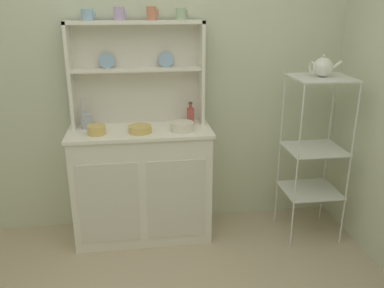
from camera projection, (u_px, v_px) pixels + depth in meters
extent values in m
cube|color=beige|center=(140.00, 72.00, 3.09)|extent=(3.84, 0.05, 2.50)
cube|color=white|center=(142.00, 184.00, 3.12)|extent=(1.01, 0.42, 0.87)
cube|color=silver|center=(109.00, 204.00, 2.91)|extent=(0.43, 0.01, 0.61)
cube|color=silver|center=(177.00, 200.00, 2.97)|extent=(0.43, 0.01, 0.61)
cube|color=white|center=(140.00, 131.00, 2.98)|extent=(1.04, 0.45, 0.02)
cube|color=silver|center=(137.00, 73.00, 3.04)|extent=(0.97, 0.02, 0.76)
cube|color=white|center=(70.00, 76.00, 2.90)|extent=(0.02, 0.18, 0.76)
cube|color=white|center=(202.00, 73.00, 3.02)|extent=(0.02, 0.18, 0.76)
cube|color=white|center=(137.00, 69.00, 2.95)|extent=(0.93, 0.16, 0.02)
cube|color=white|center=(135.00, 22.00, 2.84)|extent=(0.97, 0.18, 0.02)
cylinder|color=#8EB2D1|center=(107.00, 61.00, 2.94)|extent=(0.11, 0.03, 0.11)
cylinder|color=#8EB2D1|center=(166.00, 60.00, 2.99)|extent=(0.11, 0.03, 0.11)
cylinder|color=silver|center=(297.00, 170.00, 2.89)|extent=(0.01, 0.01, 1.25)
cylinder|color=silver|center=(350.00, 167.00, 2.94)|extent=(0.01, 0.01, 1.25)
cylinder|color=silver|center=(280.00, 152.00, 3.23)|extent=(0.01, 0.01, 1.25)
cylinder|color=silver|center=(327.00, 150.00, 3.28)|extent=(0.01, 0.01, 1.25)
cube|color=silver|center=(322.00, 78.00, 2.88)|extent=(0.42, 0.38, 0.01)
cube|color=silver|center=(314.00, 149.00, 3.05)|extent=(0.42, 0.38, 0.01)
cube|color=silver|center=(310.00, 190.00, 3.17)|extent=(0.42, 0.38, 0.01)
cylinder|color=#8EB2D1|center=(87.00, 15.00, 2.78)|extent=(0.08, 0.08, 0.08)
torus|color=#8EB2D1|center=(95.00, 14.00, 2.79)|extent=(0.01, 0.04, 0.04)
cylinder|color=#B79ECC|center=(119.00, 14.00, 2.81)|extent=(0.08, 0.08, 0.09)
torus|color=#B79ECC|center=(126.00, 13.00, 2.81)|extent=(0.01, 0.05, 0.05)
cylinder|color=#C67556|center=(151.00, 13.00, 2.84)|extent=(0.07, 0.07, 0.09)
torus|color=#C67556|center=(158.00, 13.00, 2.84)|extent=(0.01, 0.05, 0.05)
cylinder|color=#9EB78E|center=(181.00, 14.00, 2.87)|extent=(0.07, 0.07, 0.08)
torus|color=#9EB78E|center=(187.00, 13.00, 2.87)|extent=(0.01, 0.05, 0.05)
cylinder|color=#DBB760|center=(96.00, 130.00, 2.86)|extent=(0.13, 0.13, 0.06)
cylinder|color=#DBB760|center=(140.00, 129.00, 2.90)|extent=(0.17, 0.17, 0.05)
cylinder|color=silver|center=(182.00, 126.00, 2.94)|extent=(0.17, 0.17, 0.06)
cylinder|color=#B74C47|center=(190.00, 116.00, 3.09)|extent=(0.06, 0.06, 0.12)
cylinder|color=#B74C47|center=(190.00, 106.00, 3.06)|extent=(0.03, 0.03, 0.04)
cylinder|color=#4C382D|center=(190.00, 103.00, 3.05)|extent=(0.03, 0.03, 0.01)
cylinder|color=#B2B7C6|center=(86.00, 121.00, 2.98)|extent=(0.08, 0.08, 0.11)
cylinder|color=silver|center=(85.00, 110.00, 2.93)|extent=(0.04, 0.01, 0.20)
ellipsoid|color=silver|center=(84.00, 96.00, 2.89)|extent=(0.02, 0.01, 0.01)
cylinder|color=silver|center=(82.00, 112.00, 2.95)|extent=(0.01, 0.02, 0.17)
ellipsoid|color=silver|center=(81.00, 99.00, 2.92)|extent=(0.02, 0.01, 0.01)
cylinder|color=silver|center=(85.00, 111.00, 2.98)|extent=(0.02, 0.01, 0.17)
ellipsoid|color=silver|center=(84.00, 99.00, 2.95)|extent=(0.02, 0.01, 0.01)
sphere|color=white|center=(323.00, 67.00, 2.85)|extent=(0.14, 0.14, 0.14)
sphere|color=silver|center=(324.00, 56.00, 2.83)|extent=(0.02, 0.02, 0.02)
cylinder|color=white|center=(336.00, 65.00, 2.86)|extent=(0.09, 0.02, 0.07)
torus|color=white|center=(312.00, 67.00, 2.84)|extent=(0.01, 0.09, 0.09)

